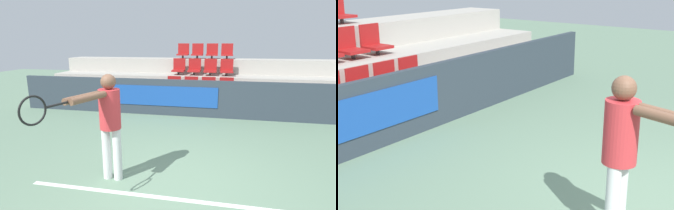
% 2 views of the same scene
% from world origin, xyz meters
% --- Properties ---
extents(ground_plane, '(30.00, 30.00, 0.00)m').
position_xyz_m(ground_plane, '(0.00, 0.00, 0.00)').
color(ground_plane, slate).
extents(court_baseline, '(4.06, 0.08, 0.01)m').
position_xyz_m(court_baseline, '(0.00, -0.16, 0.00)').
color(court_baseline, white).
rests_on(court_baseline, ground).
extents(barrier_wall, '(10.68, 0.14, 1.03)m').
position_xyz_m(barrier_wall, '(-0.02, 3.94, 0.52)').
color(barrier_wall, '#2D3842').
rests_on(barrier_wall, ground).
extents(bleacher_tier_front, '(10.28, 0.97, 0.49)m').
position_xyz_m(bleacher_tier_front, '(0.00, 4.51, 0.25)').
color(bleacher_tier_front, '#ADA89E').
rests_on(bleacher_tier_front, ground).
extents(bleacher_tier_middle, '(10.28, 0.97, 0.98)m').
position_xyz_m(bleacher_tier_middle, '(0.00, 5.48, 0.49)').
color(bleacher_tier_middle, '#ADA89E').
rests_on(bleacher_tier_middle, ground).
extents(bleacher_tier_back, '(10.28, 0.97, 1.48)m').
position_xyz_m(bleacher_tier_back, '(0.00, 6.45, 0.74)').
color(bleacher_tier_back, '#ADA89E').
rests_on(bleacher_tier_back, ground).
extents(stadium_chair_0, '(0.41, 0.43, 0.54)m').
position_xyz_m(stadium_chair_0, '(-0.80, 4.63, 0.71)').
color(stadium_chair_0, '#333333').
rests_on(stadium_chair_0, bleacher_tier_front).
extents(stadium_chair_1, '(0.41, 0.43, 0.54)m').
position_xyz_m(stadium_chair_1, '(-0.27, 4.63, 0.71)').
color(stadium_chair_1, '#333333').
rests_on(stadium_chair_1, bleacher_tier_front).
extents(stadium_chair_2, '(0.41, 0.43, 0.54)m').
position_xyz_m(stadium_chair_2, '(0.27, 4.63, 0.71)').
color(stadium_chair_2, '#333333').
rests_on(stadium_chair_2, bleacher_tier_front).
extents(stadium_chair_3, '(0.41, 0.43, 0.54)m').
position_xyz_m(stadium_chair_3, '(0.80, 4.63, 0.71)').
color(stadium_chair_3, '#333333').
rests_on(stadium_chair_3, bleacher_tier_front).
extents(stadium_chair_4, '(0.41, 0.43, 0.54)m').
position_xyz_m(stadium_chair_4, '(-0.80, 5.60, 1.20)').
color(stadium_chair_4, '#333333').
rests_on(stadium_chair_4, bleacher_tier_middle).
extents(stadium_chair_5, '(0.41, 0.43, 0.54)m').
position_xyz_m(stadium_chair_5, '(-0.27, 5.60, 1.20)').
color(stadium_chair_5, '#333333').
rests_on(stadium_chair_5, bleacher_tier_middle).
extents(stadium_chair_6, '(0.41, 0.43, 0.54)m').
position_xyz_m(stadium_chair_6, '(0.27, 5.60, 1.20)').
color(stadium_chair_6, '#333333').
rests_on(stadium_chair_6, bleacher_tier_middle).
extents(stadium_chair_7, '(0.41, 0.43, 0.54)m').
position_xyz_m(stadium_chair_7, '(0.80, 5.60, 1.20)').
color(stadium_chair_7, '#333333').
rests_on(stadium_chair_7, bleacher_tier_middle).
extents(stadium_chair_8, '(0.41, 0.43, 0.54)m').
position_xyz_m(stadium_chair_8, '(-0.80, 6.58, 1.70)').
color(stadium_chair_8, '#333333').
rests_on(stadium_chair_8, bleacher_tier_back).
extents(stadium_chair_9, '(0.41, 0.43, 0.54)m').
position_xyz_m(stadium_chair_9, '(-0.27, 6.58, 1.70)').
color(stadium_chair_9, '#333333').
rests_on(stadium_chair_9, bleacher_tier_back).
extents(stadium_chair_10, '(0.41, 0.43, 0.54)m').
position_xyz_m(stadium_chair_10, '(0.27, 6.58, 1.70)').
color(stadium_chair_10, '#333333').
rests_on(stadium_chair_10, bleacher_tier_back).
extents(stadium_chair_11, '(0.41, 0.43, 0.54)m').
position_xyz_m(stadium_chair_11, '(0.80, 6.58, 1.70)').
color(stadium_chair_11, '#333333').
rests_on(stadium_chair_11, bleacher_tier_back).
extents(tennis_player, '(0.54, 1.46, 1.61)m').
position_xyz_m(tennis_player, '(-0.95, 0.14, 0.99)').
color(tennis_player, silver).
rests_on(tennis_player, ground).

